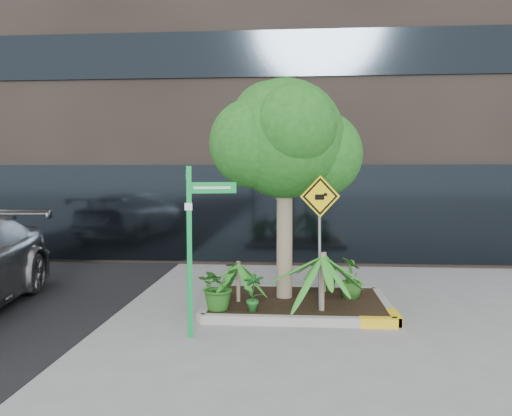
{
  "coord_description": "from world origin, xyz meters",
  "views": [
    {
      "loc": [
        0.13,
        -8.79,
        2.48
      ],
      "look_at": [
        -0.55,
        0.2,
        1.85
      ],
      "focal_mm": 35.0,
      "sensor_mm": 36.0,
      "label": 1
    }
  ],
  "objects": [
    {
      "name": "planter",
      "position": [
        0.23,
        0.27,
        0.1
      ],
      "size": [
        3.35,
        2.36,
        0.15
      ],
      "color": "#9E9E99",
      "rests_on": "ground"
    },
    {
      "name": "cattle_sign",
      "position": [
        0.57,
        -0.37,
        1.7
      ],
      "size": [
        0.68,
        0.23,
        2.29
      ],
      "rotation": [
        0.0,
        0.0,
        0.3
      ],
      "color": "slate",
      "rests_on": "ground"
    },
    {
      "name": "shrub_d",
      "position": [
        0.85,
        1.04,
        0.49
      ],
      "size": [
        0.47,
        0.47,
        0.67
      ],
      "primitive_type": "imported",
      "rotation": [
        0.0,
        0.0,
        5.03
      ],
      "color": "#285D1B",
      "rests_on": "planter"
    },
    {
      "name": "shrub_b",
      "position": [
        1.2,
        0.49,
        0.53
      ],
      "size": [
        0.57,
        0.57,
        0.77
      ],
      "primitive_type": "imported",
      "rotation": [
        0.0,
        0.0,
        2.01
      ],
      "color": "#275C1B",
      "rests_on": "planter"
    },
    {
      "name": "building",
      "position": [
        0.5,
        8.5,
        7.5
      ],
      "size": [
        18.0,
        8.0,
        15.0
      ],
      "primitive_type": "cube",
      "color": "#2D2621",
      "rests_on": "ground"
    },
    {
      "name": "street_sign_post",
      "position": [
        -1.39,
        -1.44,
        1.6
      ],
      "size": [
        0.89,
        0.75,
        2.58
      ],
      "rotation": [
        0.0,
        0.0,
        0.27
      ],
      "color": "#0E9B3F",
      "rests_on": "ground"
    },
    {
      "name": "palm_back",
      "position": [
        0.74,
        0.95,
        0.88
      ],
      "size": [
        0.88,
        0.88,
        0.98
      ],
      "color": "gray",
      "rests_on": "ground"
    },
    {
      "name": "tree",
      "position": [
        -0.04,
        0.49,
        3.11
      ],
      "size": [
        2.84,
        2.52,
        4.25
      ],
      "color": "gray",
      "rests_on": "ground"
    },
    {
      "name": "shrub_a",
      "position": [
        -1.15,
        -0.46,
        0.56
      ],
      "size": [
        1.02,
        1.02,
        0.82
      ],
      "primitive_type": "imported",
      "rotation": [
        0.0,
        0.0,
        0.99
      ],
      "color": "#225B1A",
      "rests_on": "planter"
    },
    {
      "name": "ground",
      "position": [
        0.0,
        0.0,
        0.0
      ],
      "size": [
        80.0,
        80.0,
        0.0
      ],
      "primitive_type": "plane",
      "color": "gray",
      "rests_on": "ground"
    },
    {
      "name": "palm_left",
      "position": [
        -0.87,
        0.09,
        0.83
      ],
      "size": [
        0.83,
        0.83,
        0.92
      ],
      "color": "gray",
      "rests_on": "ground"
    },
    {
      "name": "shrub_c",
      "position": [
        -0.54,
        -0.55,
        0.49
      ],
      "size": [
        0.45,
        0.45,
        0.68
      ],
      "primitive_type": "imported",
      "rotation": [
        0.0,
        0.0,
        3.45
      ],
      "color": "#1E6322",
      "rests_on": "planter"
    },
    {
      "name": "palm_front",
      "position": [
        0.62,
        -0.41,
        1.08
      ],
      "size": [
        1.12,
        1.12,
        1.24
      ],
      "color": "gray",
      "rests_on": "ground"
    }
  ]
}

